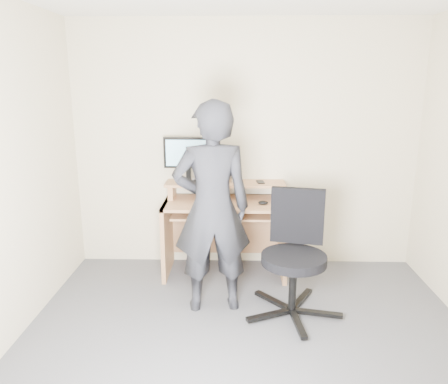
{
  "coord_description": "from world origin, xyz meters",
  "views": [
    {
      "loc": [
        -0.1,
        -2.67,
        1.91
      ],
      "look_at": [
        -0.2,
        1.05,
        0.95
      ],
      "focal_mm": 35.0,
      "sensor_mm": 36.0,
      "label": 1
    }
  ],
  "objects_px": {
    "desk": "(225,219)",
    "person": "(212,209)",
    "monitor": "(188,156)",
    "office_chair": "(295,250)"
  },
  "relations": [
    {
      "from": "desk",
      "to": "person",
      "type": "bearing_deg",
      "value": -96.55
    },
    {
      "from": "desk",
      "to": "person",
      "type": "relative_size",
      "value": 0.68
    },
    {
      "from": "office_chair",
      "to": "person",
      "type": "relative_size",
      "value": 0.57
    },
    {
      "from": "desk",
      "to": "office_chair",
      "type": "bearing_deg",
      "value": -54.14
    },
    {
      "from": "person",
      "to": "monitor",
      "type": "bearing_deg",
      "value": -80.18
    },
    {
      "from": "desk",
      "to": "monitor",
      "type": "bearing_deg",
      "value": 172.59
    },
    {
      "from": "desk",
      "to": "office_chair",
      "type": "distance_m",
      "value": 1.02
    },
    {
      "from": "desk",
      "to": "office_chair",
      "type": "relative_size",
      "value": 1.19
    },
    {
      "from": "monitor",
      "to": "desk",
      "type": "bearing_deg",
      "value": -5.16
    },
    {
      "from": "monitor",
      "to": "person",
      "type": "bearing_deg",
      "value": -69.02
    }
  ]
}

